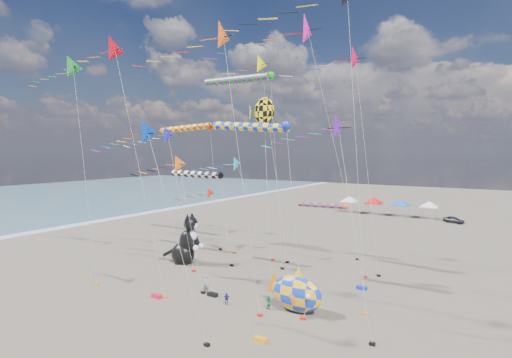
{
  "coord_description": "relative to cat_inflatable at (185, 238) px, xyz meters",
  "views": [
    {
      "loc": [
        20.81,
        -17.96,
        12.4
      ],
      "look_at": [
        1.9,
        12.0,
        9.93
      ],
      "focal_mm": 28.0,
      "sensor_mm": 36.0,
      "label": 1
    }
  ],
  "objects": [
    {
      "name": "ground",
      "position": [
        8.96,
        -14.52,
        -2.83
      ],
      "size": [
        260.0,
        260.0,
        0.0
      ],
      "primitive_type": "plane",
      "color": "brown",
      "rests_on": "ground"
    },
    {
      "name": "delta_kite_0",
      "position": [
        3.96,
        6.22,
        19.37
      ],
      "size": [
        14.38,
        2.36,
        23.71
      ],
      "color": "#F8FD0F",
      "rests_on": "ground"
    },
    {
      "name": "delta_kite_1",
      "position": [
        -5.68,
        -9.7,
        17.3
      ],
      "size": [
        9.93,
        2.27,
        21.55
      ],
      "color": "#188930",
      "rests_on": "ground"
    },
    {
      "name": "delta_kite_2",
      "position": [
        -1.27,
        -1.82,
        11.03
      ],
      "size": [
        9.69,
        2.01,
        15.18
      ],
      "color": "#1A1ED7",
      "rests_on": "ground"
    },
    {
      "name": "delta_kite_3",
      "position": [
        12.87,
        5.6,
        21.44
      ],
      "size": [
        17.86,
        3.33,
        26.15
      ],
      "color": "#FF17A9",
      "rests_on": "ground"
    },
    {
      "name": "delta_kite_5",
      "position": [
        19.44,
        -7.65,
        10.79
      ],
      "size": [
        8.06,
        1.82,
        14.87
      ],
      "color": "#5C18A1",
      "rests_on": "ground"
    },
    {
      "name": "delta_kite_6",
      "position": [
        15.88,
        6.77,
        18.74
      ],
      "size": [
        12.6,
        2.63,
        23.15
      ],
      "color": "#DF0943",
      "rests_on": "ground"
    },
    {
      "name": "delta_kite_7",
      "position": [
        9.05,
        -13.37,
        10.47
      ],
      "size": [
        9.68,
        1.78,
        14.55
      ],
      "color": "#0536B4",
      "rests_on": "ground"
    },
    {
      "name": "delta_kite_8",
      "position": [
        2.97,
        6.17,
        7.76
      ],
      "size": [
        11.25,
        1.95,
        11.93
      ],
      "color": "#1AA9E2",
      "rests_on": "ground"
    },
    {
      "name": "delta_kite_9",
      "position": [
        -2.73,
        6.53,
        3.81
      ],
      "size": [
        9.35,
        1.64,
        7.85
      ],
      "color": "#FF310B",
      "rests_on": "ground"
    },
    {
      "name": "delta_kite_10",
      "position": [
        10.61,
        -7.66,
        17.65
      ],
      "size": [
        11.72,
        2.28,
        21.94
      ],
      "color": "orange",
      "rests_on": "ground"
    },
    {
      "name": "delta_kite_11",
      "position": [
        0.17,
        -8.77,
        18.2
      ],
      "size": [
        13.62,
        2.43,
        22.53
      ],
      "color": "red",
      "rests_on": "ground"
    },
    {
      "name": "delta_kite_12",
      "position": [
        4.46,
        -6.21,
        8.07
      ],
      "size": [
        8.32,
        1.74,
        12.15
      ],
      "color": "orange",
      "rests_on": "ground"
    },
    {
      "name": "windsock_0",
      "position": [
        4.74,
        3.8,
        17.31
      ],
      "size": [
        10.45,
        0.9,
        20.65
      ],
      "color": "#1A931C",
      "rests_on": "ground"
    },
    {
      "name": "windsock_1",
      "position": [
        -5.53,
        6.84,
        12.51
      ],
      "size": [
        9.9,
        0.83,
        15.81
      ],
      "color": "red",
      "rests_on": "ground"
    },
    {
      "name": "windsock_2",
      "position": [
        11.65,
        11.52,
        3.13
      ],
      "size": [
        7.51,
        0.65,
        6.33
      ],
      "color": "#E64410",
      "rests_on": "ground"
    },
    {
      "name": "windsock_3",
      "position": [
        0.49,
        1.86,
        6.92
      ],
      "size": [
        8.49,
        0.79,
        10.19
      ],
      "color": "black",
      "rests_on": "ground"
    },
    {
      "name": "windsock_4",
      "position": [
        9.62,
        -0.99,
        11.81
      ],
      "size": [
        9.44,
        0.83,
        15.1
      ],
      "color": "#142FC9",
      "rests_on": "ground"
    },
    {
      "name": "angelfish_kite",
      "position": [
        10.14,
        -0.3,
        13.17
      ],
      "size": [
        3.74,
        3.02,
        17.45
      ],
      "color": "yellow",
      "rests_on": "ground"
    },
    {
      "name": "cat_inflatable",
      "position": [
        0.0,
        0.0,
        0.0
      ],
      "size": [
        4.47,
        2.74,
        5.65
      ],
      "primitive_type": null,
      "rotation": [
        0.0,
        0.0,
        0.16
      ],
      "color": "black",
      "rests_on": "ground"
    },
    {
      "name": "fish_inflatable",
      "position": [
        16.37,
        -5.47,
        -1.35
      ],
      "size": [
        5.72,
        2.72,
        3.64
      ],
      "color": "#1435CC",
      "rests_on": "ground"
    },
    {
      "name": "person_adult",
      "position": [
        8.0,
        -6.08,
        -2.01
      ],
      "size": [
        0.66,
        0.5,
        1.64
      ],
      "primitive_type": "imported",
      "rotation": [
        0.0,
        0.0,
        0.18
      ],
      "color": "gray",
      "rests_on": "ground"
    },
    {
      "name": "child_green",
      "position": [
        14.36,
        -6.23,
        -2.27
      ],
      "size": [
        0.64,
        0.56,
        1.11
      ],
      "primitive_type": "imported",
      "rotation": [
        0.0,
        0.0,
        -0.28
      ],
      "color": "#238846",
      "rests_on": "ground"
    },
    {
      "name": "child_blue",
      "position": [
        10.96,
        -7.15,
        -2.33
      ],
      "size": [
        0.59,
        0.58,
        0.99
      ],
      "primitive_type": "imported",
      "rotation": [
        0.0,
        0.0,
        0.78
      ],
      "color": "navy",
      "rests_on": "ground"
    },
    {
      "name": "kite_bag_0",
      "position": [
        8.82,
        -6.26,
        -2.68
      ],
      "size": [
        0.9,
        0.44,
        0.3
      ],
      "primitive_type": "cube",
      "color": "black",
      "rests_on": "ground"
    },
    {
      "name": "kite_bag_1",
      "position": [
        19.11,
        2.22,
        -2.68
      ],
      "size": [
        0.9,
        0.44,
        0.3
      ],
      "primitive_type": "cube",
      "color": "#1322C4",
      "rests_on": "ground"
    },
    {
      "name": "kite_bag_2",
      "position": [
        5.08,
        -9.11,
        -2.68
      ],
      "size": [
        0.9,
        0.44,
        0.3
      ],
      "primitive_type": "cube",
      "color": "red",
      "rests_on": "ground"
    },
    {
      "name": "kite_bag_3",
      "position": [
        16.58,
        -11.06,
        -2.68
      ],
      "size": [
        0.9,
        0.44,
        0.3
      ],
      "primitive_type": "cube",
      "color": "orange",
      "rests_on": "ground"
    },
    {
      "name": "tent_row",
      "position": [
        10.46,
        45.48,
        0.32
      ],
      "size": [
        19.2,
        4.2,
        3.8
      ],
      "color": "white",
      "rests_on": "ground"
    },
    {
      "name": "parked_car",
      "position": [
        22.3,
        43.48,
        -2.24
      ],
      "size": [
        3.71,
        2.71,
        1.17
      ],
      "primitive_type": "imported",
      "rotation": [
        0.0,
        0.0,
        1.14
      ],
      "color": "#26262D",
      "rests_on": "ground"
    }
  ]
}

